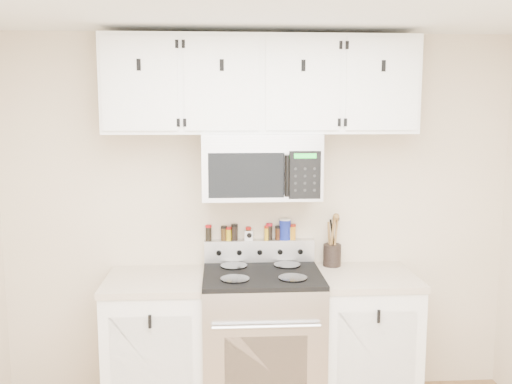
% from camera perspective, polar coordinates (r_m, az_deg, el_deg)
% --- Properties ---
extents(back_wall, '(3.50, 0.01, 2.50)m').
position_cam_1_polar(back_wall, '(3.96, 0.29, -2.58)').
color(back_wall, '#C5B194').
rests_on(back_wall, floor).
extents(range, '(0.76, 0.65, 1.10)m').
position_cam_1_polar(range, '(3.88, 0.61, -14.63)').
color(range, '#B7B7BA').
rests_on(range, floor).
extents(base_cabinet_left, '(0.64, 0.62, 0.92)m').
position_cam_1_polar(base_cabinet_left, '(3.92, -9.87, -14.88)').
color(base_cabinet_left, white).
rests_on(base_cabinet_left, floor).
extents(base_cabinet_right, '(0.64, 0.62, 0.92)m').
position_cam_1_polar(base_cabinet_right, '(4.01, 10.78, -14.35)').
color(base_cabinet_right, white).
rests_on(base_cabinet_right, floor).
extents(microwave, '(0.76, 0.44, 0.42)m').
position_cam_1_polar(microwave, '(3.72, 0.50, 2.63)').
color(microwave, '#9E9EA3').
rests_on(microwave, back_wall).
extents(upper_cabinets, '(2.00, 0.35, 0.62)m').
position_cam_1_polar(upper_cabinets, '(3.73, 0.48, 10.65)').
color(upper_cabinets, white).
rests_on(upper_cabinets, back_wall).
extents(utensil_crock, '(0.12, 0.12, 0.36)m').
position_cam_1_polar(utensil_crock, '(3.99, 7.62, -6.09)').
color(utensil_crock, black).
rests_on(utensil_crock, base_cabinet_right).
extents(kitchen_timer, '(0.06, 0.06, 0.07)m').
position_cam_1_polar(kitchen_timer, '(3.94, -0.69, -4.35)').
color(kitchen_timer, white).
rests_on(kitchen_timer, range).
extents(salt_canister, '(0.08, 0.08, 0.15)m').
position_cam_1_polar(salt_canister, '(3.96, 2.92, -3.72)').
color(salt_canister, '#16269C').
rests_on(salt_canister, range).
extents(spice_jar_0, '(0.04, 0.04, 0.11)m').
position_cam_1_polar(spice_jar_0, '(3.94, -4.78, -4.08)').
color(spice_jar_0, black).
rests_on(spice_jar_0, range).
extents(spice_jar_1, '(0.04, 0.04, 0.10)m').
position_cam_1_polar(spice_jar_1, '(3.94, -3.22, -4.13)').
color(spice_jar_1, '#412B0F').
rests_on(spice_jar_1, range).
extents(spice_jar_2, '(0.04, 0.04, 0.09)m').
position_cam_1_polar(spice_jar_2, '(3.94, -2.76, -4.18)').
color(spice_jar_2, gold).
rests_on(spice_jar_2, range).
extents(spice_jar_3, '(0.05, 0.05, 0.11)m').
position_cam_1_polar(spice_jar_3, '(3.94, -2.16, -4.03)').
color(spice_jar_3, black).
rests_on(spice_jar_3, range).
extents(spice_jar_4, '(0.04, 0.04, 0.09)m').
position_cam_1_polar(spice_jar_4, '(3.94, -0.77, -4.16)').
color(spice_jar_4, '#41210F').
rests_on(spice_jar_4, range).
extents(spice_jar_5, '(0.04, 0.04, 0.10)m').
position_cam_1_polar(spice_jar_5, '(3.95, 1.13, -4.09)').
color(spice_jar_5, gold).
rests_on(spice_jar_5, range).
extents(spice_jar_6, '(0.04, 0.04, 0.12)m').
position_cam_1_polar(spice_jar_6, '(3.95, 1.34, -3.97)').
color(spice_jar_6, black).
rests_on(spice_jar_6, range).
extents(spice_jar_7, '(0.04, 0.04, 0.10)m').
position_cam_1_polar(spice_jar_7, '(3.96, 2.22, -4.09)').
color(spice_jar_7, '#41210F').
rests_on(spice_jar_7, range).
extents(spice_jar_8, '(0.04, 0.04, 0.10)m').
position_cam_1_polar(spice_jar_8, '(3.96, 3.35, -4.02)').
color(spice_jar_8, yellow).
rests_on(spice_jar_8, range).
extents(spice_jar_9, '(0.04, 0.04, 0.11)m').
position_cam_1_polar(spice_jar_9, '(3.97, 3.68, -3.99)').
color(spice_jar_9, orange).
rests_on(spice_jar_9, range).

